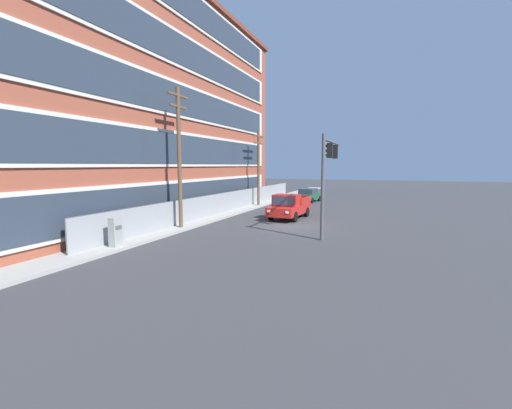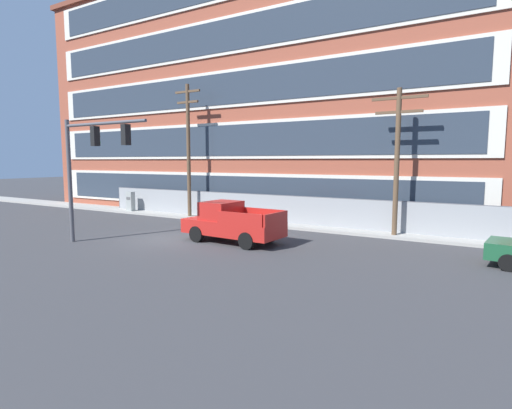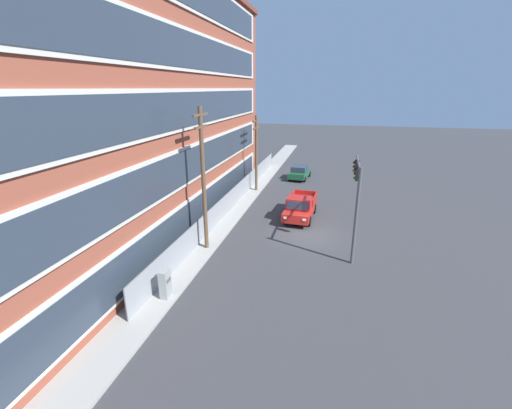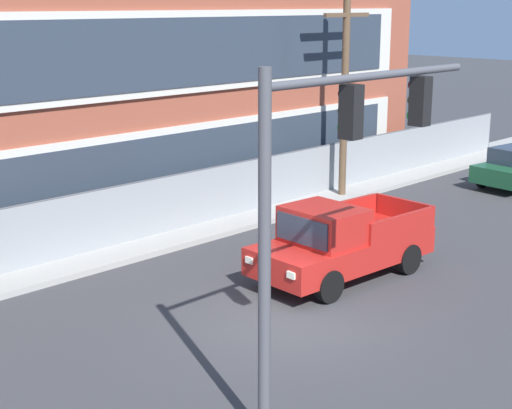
# 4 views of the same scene
# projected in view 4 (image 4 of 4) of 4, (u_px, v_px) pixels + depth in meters

# --- Properties ---
(ground_plane) EXTENTS (160.00, 160.00, 0.00)m
(ground_plane) POSITION_uv_depth(u_px,v_px,m) (285.00, 325.00, 17.24)
(ground_plane) COLOR #38383A
(sidewalk_building_side) EXTENTS (80.00, 2.11, 0.16)m
(sidewalk_building_side) POSITION_uv_depth(u_px,v_px,m) (105.00, 253.00, 21.89)
(sidewalk_building_side) COLOR #9E9B93
(sidewalk_building_side) RESTS_ON ground
(chain_link_fence) EXTENTS (33.95, 0.06, 1.88)m
(chain_link_fence) POSITION_uv_depth(u_px,v_px,m) (228.00, 192.00, 25.28)
(chain_link_fence) COLOR gray
(chain_link_fence) RESTS_ON ground
(traffic_signal_mast) EXTENTS (5.40, 0.43, 5.99)m
(traffic_signal_mast) POSITION_uv_depth(u_px,v_px,m) (331.00, 169.00, 12.76)
(traffic_signal_mast) COLOR #4C4C51
(traffic_signal_mast) RESTS_ON ground
(pickup_truck_red) EXTENTS (5.21, 2.38, 1.99)m
(pickup_truck_red) POSITION_uv_depth(u_px,v_px,m) (340.00, 243.00, 19.92)
(pickup_truck_red) COLOR #AD1E19
(pickup_truck_red) RESTS_ON ground
(utility_pole_midblock) EXTENTS (2.73, 0.26, 7.67)m
(utility_pole_midblock) POSITION_uv_depth(u_px,v_px,m) (345.00, 78.00, 27.31)
(utility_pole_midblock) COLOR brown
(utility_pole_midblock) RESTS_ON ground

